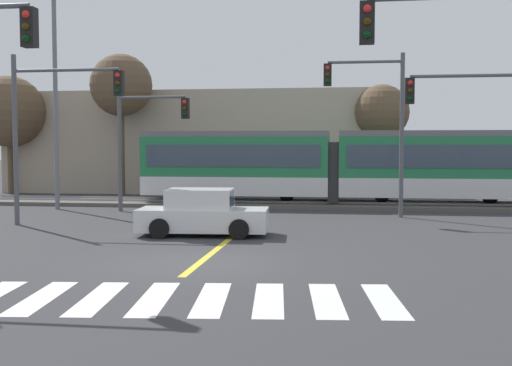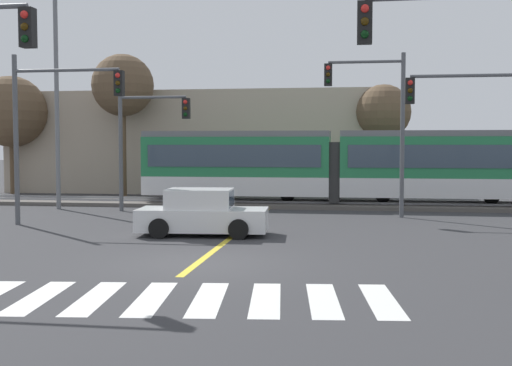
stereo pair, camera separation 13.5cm
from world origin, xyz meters
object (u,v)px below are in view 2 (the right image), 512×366
at_px(traffic_light_mid_left, 52,114).
at_px(bare_tree_west, 123,86).
at_px(street_lamp_west, 60,87).
at_px(traffic_light_mid_right, 485,118).
at_px(bare_tree_far_west, 11,112).
at_px(bare_tree_east, 383,113).
at_px(sedan_crossing, 202,214).
at_px(light_rail_tram, 335,164).
at_px(traffic_light_far_right, 377,110).
at_px(traffic_light_near_right, 475,82).
at_px(traffic_light_far_left, 145,129).

xyz_separation_m(traffic_light_mid_left, bare_tree_west, (-2.08, 13.03, 2.20)).
relative_size(traffic_light_mid_left, street_lamp_west, 0.62).
xyz_separation_m(traffic_light_mid_right, street_lamp_west, (-17.70, 4.70, 1.69)).
distance_m(bare_tree_far_west, bare_tree_east, 21.95).
distance_m(sedan_crossing, bare_tree_west, 17.73).
relative_size(light_rail_tram, bare_tree_west, 2.29).
bearing_deg(traffic_light_far_right, street_lamp_west, 175.29).
bearing_deg(bare_tree_far_west, street_lamp_west, -49.58).
bearing_deg(street_lamp_west, light_rail_tram, 14.61).
bearing_deg(bare_tree_east, traffic_light_near_right, -87.93).
height_order(traffic_light_mid_left, traffic_light_near_right, traffic_light_near_right).
relative_size(light_rail_tram, traffic_light_far_left, 3.29).
height_order(sedan_crossing, bare_tree_east, bare_tree_east).
xyz_separation_m(traffic_light_far_left, bare_tree_east, (10.78, 9.56, 1.13)).
relative_size(light_rail_tram, bare_tree_east, 2.92).
distance_m(traffic_light_far_right, bare_tree_far_west, 23.22).
xyz_separation_m(traffic_light_near_right, bare_tree_east, (-0.82, 22.75, 0.48)).
relative_size(bare_tree_west, bare_tree_east, 1.27).
height_order(traffic_light_far_right, bare_tree_far_west, bare_tree_far_west).
xyz_separation_m(light_rail_tram, sedan_crossing, (-4.02, -10.60, -1.35)).
distance_m(traffic_light_far_right, traffic_light_near_right, 12.55).
relative_size(traffic_light_mid_right, traffic_light_near_right, 0.90).
bearing_deg(street_lamp_west, bare_tree_east, 31.48).
relative_size(sedan_crossing, bare_tree_west, 0.53).
bearing_deg(bare_tree_east, traffic_light_far_right, -93.99).
relative_size(traffic_light_far_left, bare_tree_far_west, 0.80).
bearing_deg(traffic_light_mid_right, traffic_light_mid_left, -176.50).
xyz_separation_m(sedan_crossing, traffic_light_mid_left, (-6.01, 1.72, 3.38)).
bearing_deg(street_lamp_west, sedan_crossing, -41.34).
bearing_deg(traffic_light_mid_left, traffic_light_near_right, -30.82).
distance_m(traffic_light_far_right, traffic_light_mid_right, 5.00).
height_order(sedan_crossing, bare_tree_west, bare_tree_west).
bearing_deg(traffic_light_near_right, traffic_light_far_right, 97.06).
height_order(street_lamp_west, bare_tree_west, street_lamp_west).
bearing_deg(traffic_light_mid_left, street_lamp_west, 112.74).
height_order(light_rail_tram, bare_tree_east, bare_tree_east).
bearing_deg(traffic_light_far_left, light_rail_tram, 23.93).
relative_size(sedan_crossing, traffic_light_mid_right, 0.73).
xyz_separation_m(traffic_light_mid_right, bare_tree_west, (-17.42, 12.09, 2.41)).
height_order(light_rail_tram, traffic_light_mid_right, traffic_light_mid_right).
xyz_separation_m(traffic_light_far_right, street_lamp_west, (-14.20, 1.17, 1.19)).
height_order(traffic_light_near_right, street_lamp_west, street_lamp_west).
relative_size(street_lamp_west, bare_tree_west, 1.24).
xyz_separation_m(traffic_light_mid_right, bare_tree_far_west, (-24.72, 12.95, 1.05)).
bearing_deg(bare_tree_far_west, traffic_light_far_right, -23.92).
bearing_deg(traffic_light_near_right, traffic_light_mid_left, 149.18).
distance_m(traffic_light_mid_left, bare_tree_west, 13.38).
distance_m(traffic_light_near_right, bare_tree_far_west, 31.57).
distance_m(street_lamp_west, bare_tree_west, 7.43).
height_order(traffic_light_far_left, traffic_light_far_right, traffic_light_far_right).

